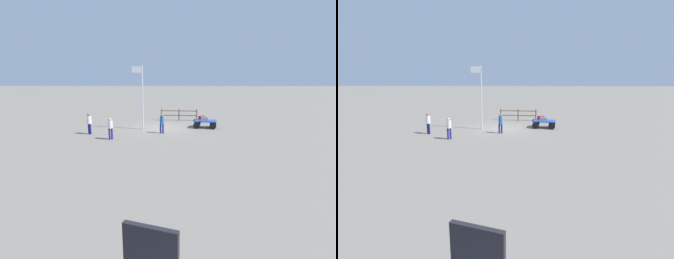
% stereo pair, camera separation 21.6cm
% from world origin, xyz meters
% --- Properties ---
extents(ground_plane, '(120.00, 120.00, 0.00)m').
position_xyz_m(ground_plane, '(0.00, 0.00, 0.00)').
color(ground_plane, slate).
extents(luggage_cart, '(2.21, 1.59, 0.69)m').
position_xyz_m(luggage_cart, '(-3.82, -0.23, 0.50)').
color(luggage_cart, '#274AB4').
rests_on(luggage_cart, ground).
extents(suitcase_maroon, '(0.66, 0.39, 0.31)m').
position_xyz_m(suitcase_maroon, '(-3.77, -0.18, 0.84)').
color(suitcase_maroon, gray).
rests_on(suitcase_maroon, luggage_cart).
extents(suitcase_tan, '(0.64, 0.39, 0.28)m').
position_xyz_m(suitcase_tan, '(-3.63, -0.81, 0.83)').
color(suitcase_tan, maroon).
rests_on(suitcase_tan, luggage_cart).
extents(worker_lead, '(0.34, 0.33, 1.63)m').
position_xyz_m(worker_lead, '(-0.01, 1.93, 0.93)').
color(worker_lead, navy).
rests_on(worker_lead, ground).
extents(worker_trailing, '(0.51, 0.51, 1.65)m').
position_xyz_m(worker_trailing, '(3.80, 3.90, 0.98)').
color(worker_trailing, navy).
rests_on(worker_trailing, ground).
extents(worker_supervisor, '(0.53, 0.53, 1.73)m').
position_xyz_m(worker_supervisor, '(5.88, 2.26, 1.04)').
color(worker_supervisor, navy).
rests_on(worker_supervisor, ground).
extents(flagpole, '(0.90, 0.10, 5.52)m').
position_xyz_m(flagpole, '(1.78, 0.42, 3.20)').
color(flagpole, silver).
rests_on(flagpole, ground).
extents(wooden_fence, '(3.73, 0.38, 1.18)m').
position_xyz_m(wooden_fence, '(-1.60, -3.67, 0.67)').
color(wooden_fence, brown).
rests_on(wooden_fence, ground).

